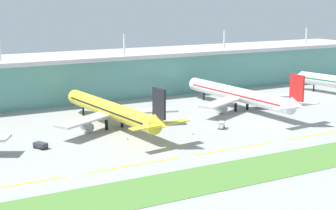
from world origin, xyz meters
TOP-DOWN VIEW (x-y plane):
  - ground_plane at (0.00, 0.00)m, footprint 600.00×600.00m
  - terminal_building at (-0.00, 101.92)m, footprint 288.00×34.00m
  - airliner_near_middle at (-27.27, 44.22)m, footprint 48.37×69.05m
  - airliner_far_middle at (30.39, 46.67)m, footprint 48.61×71.64m
  - taxiway_stripe_west at (-71.00, 2.63)m, footprint 28.00×0.70m
  - taxiway_stripe_mid_west at (-37.00, 2.63)m, footprint 28.00×0.70m
  - taxiway_stripe_centre at (-3.00, 2.63)m, footprint 28.00×0.70m
  - taxiway_stripe_mid_east at (31.00, 2.63)m, footprint 28.00×0.70m
  - grass_verge at (0.00, -16.17)m, footprint 300.00×18.00m
  - baggage_cart at (6.88, 24.82)m, footprint 3.76×3.87m
  - pushback_tug at (-56.48, 30.95)m, footprint 4.15×5.01m
  - safety_cone_left_wingtip at (-28.55, 27.27)m, footprint 0.56×0.56m
  - safety_cone_nose_front at (-6.19, 22.70)m, footprint 0.56×0.56m

SIDE VIEW (x-z plane):
  - ground_plane at x=0.00m, z-range 0.00..0.00m
  - taxiway_stripe_west at x=-71.00m, z-range 0.00..0.04m
  - taxiway_stripe_mid_west at x=-37.00m, z-range 0.00..0.04m
  - taxiway_stripe_centre at x=-3.00m, z-range 0.00..0.04m
  - taxiway_stripe_mid_east at x=31.00m, z-range 0.00..0.04m
  - grass_verge at x=0.00m, z-range 0.00..0.10m
  - safety_cone_left_wingtip at x=-28.55m, z-range 0.00..0.70m
  - safety_cone_nose_front at x=-6.19m, z-range 0.00..0.70m
  - pushback_tug at x=-56.48m, z-range 0.18..2.03m
  - baggage_cart at x=6.88m, z-range 0.02..2.50m
  - airliner_near_middle at x=-27.27m, z-range -3.00..15.90m
  - airliner_far_middle at x=30.39m, z-range -2.99..15.91m
  - terminal_building at x=0.00m, z-range -4.30..25.09m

